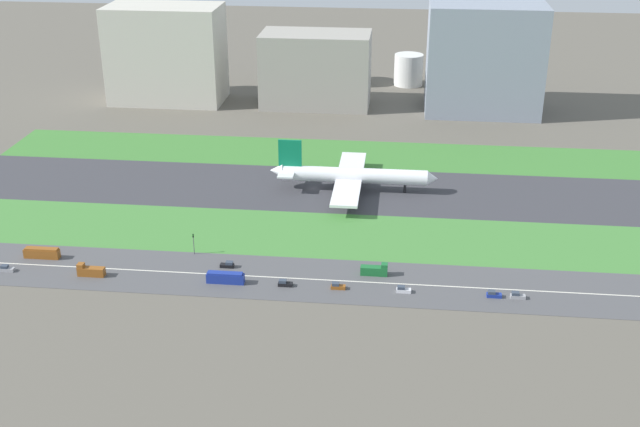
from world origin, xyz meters
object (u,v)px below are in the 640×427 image
object	(u,v)px
truck_1	(375,270)
traffic_light	(194,242)
car_6	(285,283)
truck_0	(90,271)
fuel_tank_west	(348,72)
airliner	(350,175)
bus_1	(42,253)
hangar_building	(316,70)
fuel_tank_centre	(409,70)
bus_0	(225,278)
fuel_tank_east	(458,75)
car_4	(403,290)
terminal_building	(166,54)
car_5	(7,269)
car_0	(517,296)
car_1	(493,294)
car_3	(337,286)
car_2	(228,265)
office_tower	(484,58)

from	to	relation	value
truck_1	traffic_light	bearing A→B (deg)	172.35
car_6	truck_0	distance (m)	60.95
car_6	fuel_tank_west	bearing A→B (deg)	-90.30
airliner	bus_1	distance (m)	117.01
hangar_building	fuel_tank_centre	distance (m)	66.06
bus_0	truck_1	xyz separation A→B (m)	(45.15, 10.00, -0.15)
hangar_building	fuel_tank_east	bearing A→B (deg)	30.93
car_4	fuel_tank_west	bearing A→B (deg)	-81.71
terminal_building	fuel_tank_east	bearing A→B (deg)	16.39
truck_0	terminal_building	xyz separation A→B (m)	(-29.02, 192.00, 23.09)
car_5	terminal_building	size ratio (longest dim) A/B	0.08
truck_0	car_0	bearing A→B (deg)	-180.00
truck_0	car_1	bearing A→B (deg)	-180.00
car_4	fuel_tank_east	distance (m)	238.62
airliner	car_3	size ratio (longest dim) A/B	14.77
terminal_building	fuel_tank_east	size ratio (longest dim) A/B	2.92
car_2	office_tower	world-z (taller)	office_tower
car_6	fuel_tank_centre	distance (m)	239.72
car_2	bus_0	bearing A→B (deg)	-81.51
bus_1	truck_0	size ratio (longest dim) A/B	1.38
fuel_tank_west	car_1	bearing A→B (deg)	-75.52
bus_0	car_2	distance (m)	10.15
car_3	fuel_tank_centre	distance (m)	237.89
car_4	terminal_building	size ratio (longest dim) A/B	0.08
bus_1	car_3	world-z (taller)	bus_1
car_0	car_2	bearing A→B (deg)	-6.40
car_3	truck_1	distance (m)	14.73
terminal_building	fuel_tank_west	bearing A→B (deg)	26.26
car_0	fuel_tank_east	xyz separation A→B (m)	(-6.39, 237.00, 5.32)
fuel_tank_west	car_3	bearing A→B (deg)	-86.41
traffic_light	fuel_tank_centre	bearing A→B (deg)	72.80
car_5	car_6	distance (m)	88.32
traffic_light	fuel_tank_east	size ratio (longest dim) A/B	0.36
office_tower	fuel_tank_east	world-z (taller)	office_tower
fuel_tank_west	traffic_light	bearing A→B (deg)	-98.79
bus_0	car_1	bearing A→B (deg)	-180.00
car_4	office_tower	world-z (taller)	office_tower
truck_1	bus_1	bearing A→B (deg)	180.00
office_tower	fuel_tank_east	bearing A→B (deg)	101.42
fuel_tank_west	fuel_tank_centre	size ratio (longest dim) A/B	1.33
traffic_light	office_tower	world-z (taller)	office_tower
hangar_building	fuel_tank_centre	bearing A→B (deg)	43.57
car_3	airliner	bearing A→B (deg)	-88.52
truck_0	office_tower	distance (m)	234.95
car_3	fuel_tank_east	distance (m)	241.65
car_1	office_tower	xyz separation A→B (m)	(9.63, 192.00, 26.00)
car_2	car_6	xyz separation A→B (m)	(19.75, -10.00, 0.00)
truck_1	car_1	bearing A→B (deg)	-15.71
car_4	car_2	world-z (taller)	same
car_1	office_tower	world-z (taller)	office_tower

